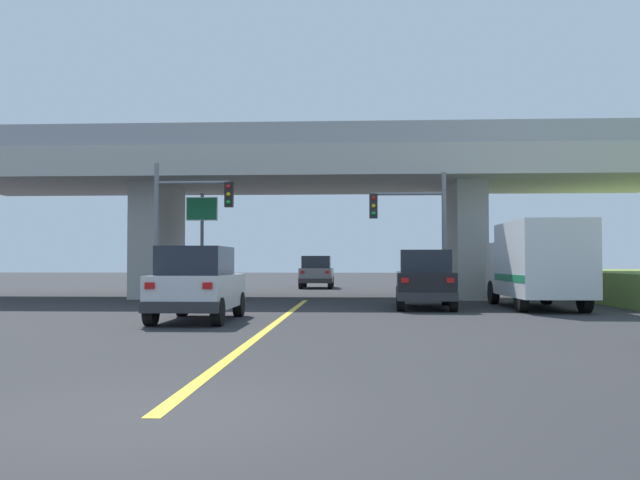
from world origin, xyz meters
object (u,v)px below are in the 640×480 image
Objects in this scene: suv_lead at (198,284)px; box_truck at (537,263)px; traffic_signal_nearside at (417,222)px; suv_crossing at (424,279)px; highway_sign at (202,223)px; sedan_oncoming at (317,272)px; traffic_signal_farside at (183,215)px.

suv_lead is 12.05m from box_truck.
traffic_signal_nearside is (6.73, 8.41, 2.17)m from suv_lead.
suv_crossing is 3.50m from traffic_signal_nearside.
highway_sign is (-9.04, 5.14, 2.31)m from suv_crossing.
sedan_oncoming is at bearing 107.44° from suv_crossing.
highway_sign is (-2.33, 10.80, 2.31)m from suv_lead.
suv_crossing is 9.56m from traffic_signal_farside.
suv_lead is 8.78m from suv_crossing.
box_truck is at bearing -65.37° from sedan_oncoming.
traffic_signal_nearside is 1.12× the size of highway_sign.
box_truck is (10.60, 5.69, 0.56)m from suv_lead.
suv_crossing is at bearing 40.16° from suv_lead.
suv_lead is 10.99m from traffic_signal_nearside.
traffic_signal_farside reaches higher than suv_lead.
box_truck reaches higher than suv_lead.
box_truck is 5.00m from traffic_signal_nearside.
box_truck is 14.01m from highway_sign.
highway_sign is (-12.93, 5.10, 1.75)m from box_truck.
suv_lead is at bearing -128.65° from traffic_signal_nearside.
highway_sign is at bearing 89.66° from traffic_signal_farside.
traffic_signal_nearside is (-3.88, 2.72, 1.61)m from box_truck.
suv_crossing is at bearing -90.40° from traffic_signal_nearside.
traffic_signal_farside is (-2.35, 7.55, 2.41)m from suv_lead.
highway_sign is at bearing -106.82° from sedan_oncoming.
traffic_signal_farside is 1.18× the size of highway_sign.
traffic_signal_farside is (-9.06, 1.89, 2.41)m from suv_crossing.
sedan_oncoming is 17.85m from traffic_signal_farside.
box_truck is at bearing -21.54° from highway_sign.
traffic_signal_nearside is at bearing 5.44° from traffic_signal_farside.
highway_sign is at bearing 102.17° from suv_lead.
suv_crossing is 0.72× the size of box_truck.
sedan_oncoming is at bearing 76.17° from traffic_signal_farside.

